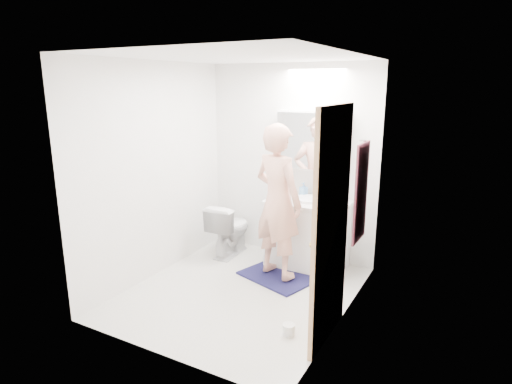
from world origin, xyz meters
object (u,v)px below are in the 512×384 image
Objects in this scene: vanity_cabinet at (307,236)px; medicine_cabinet at (312,141)px; toilet_paper_roll at (289,329)px; toilet at (230,229)px; soap_bottle_b at (304,189)px; person at (278,202)px; toothbrush_cup at (330,196)px; soap_bottle_a at (287,187)px.

medicine_cabinet is (-0.06, 0.21, 1.11)m from vanity_cabinet.
vanity_cabinet is 1.55m from toilet_paper_roll.
medicine_cabinet reaches higher than vanity_cabinet.
vanity_cabinet is 1.31× the size of toilet.
person is at bearing -93.29° from soap_bottle_b.
toilet_paper_roll is (0.56, -1.63, -0.85)m from soap_bottle_b.
person is at bearing -121.55° from toothbrush_cup.
toilet is 3.45× the size of soap_bottle_a.
soap_bottle_a is at bearing -56.32° from person.
vanity_cabinet is 0.65m from soap_bottle_a.
person reaches higher than toilet_paper_roll.
toilet is 1.99m from toilet_paper_roll.
soap_bottle_b is (0.89, 0.30, 0.56)m from toilet.
toilet_paper_roll is (1.44, -1.34, -0.29)m from toilet.
medicine_cabinet is at bearing 106.11° from toilet_paper_roll.
soap_bottle_a is at bearing -159.99° from toilet.
soap_bottle_a is at bearing 115.70° from toilet_paper_roll.
toothbrush_cup is at bearing -3.30° from soap_bottle_b.
vanity_cabinet is 0.53× the size of person.
toothbrush_cup reaches higher than vanity_cabinet.
soap_bottle_a is at bearing -172.06° from soap_bottle_b.
person is 0.74m from toothbrush_cup.
toilet is 4.05× the size of soap_bottle_b.
toothbrush_cup is at bearing -10.44° from medicine_cabinet.
person is (-0.11, -0.68, -0.60)m from medicine_cabinet.
toilet_paper_roll is at bearing 135.64° from toilet.
soap_bottle_a reaches higher than vanity_cabinet.
toothbrush_cup reaches higher than toilet.
soap_bottle_b is (-0.08, -0.03, -0.60)m from medicine_cabinet.
toothbrush_cup is (0.27, -0.05, -0.63)m from medicine_cabinet.
medicine_cabinet is at bearing 106.04° from vanity_cabinet.
toothbrush_cup is (1.23, 0.28, 0.53)m from toilet.
toilet_paper_roll is at bearing -71.18° from soap_bottle_b.
toothbrush_cup is at bearing 1.02° from soap_bottle_a.
toilet is (-0.96, -0.33, -1.16)m from medicine_cabinet.
soap_bottle_a is 0.56m from toothbrush_cup.
soap_bottle_b reaches higher than toilet_paper_roll.
vanity_cabinet is at bearing -175.12° from toilet.
medicine_cabinet is 5.21× the size of soap_bottle_b.
toothbrush_cup is at bearing -103.97° from person.
soap_bottle_b is at bearing 176.70° from toothbrush_cup.
person reaches higher than soap_bottle_a.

